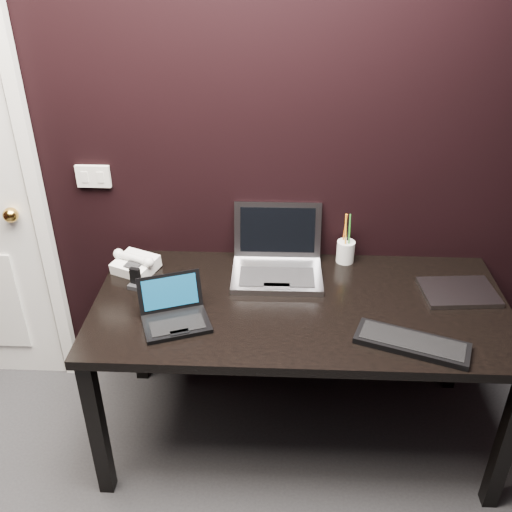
{
  "coord_description": "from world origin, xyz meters",
  "views": [
    {
      "loc": [
        0.2,
        -0.52,
        2.09
      ],
      "look_at": [
        0.12,
        1.35,
        0.99
      ],
      "focal_mm": 40.0,
      "sensor_mm": 36.0,
      "label": 1
    }
  ],
  "objects_px": {
    "desk_phone": "(135,264)",
    "pen_cup": "(346,251)",
    "desk": "(300,318)",
    "netbook": "(175,315)",
    "ext_keyboard": "(412,343)",
    "closed_laptop": "(459,292)",
    "silver_laptop": "(277,263)",
    "mobile_phone": "(135,280)"
  },
  "relations": [
    {
      "from": "silver_laptop",
      "to": "closed_laptop",
      "type": "bearing_deg",
      "value": -10.17
    },
    {
      "from": "netbook",
      "to": "desk_phone",
      "type": "distance_m",
      "value": 0.43
    },
    {
      "from": "mobile_phone",
      "to": "desk",
      "type": "bearing_deg",
      "value": -7.05
    },
    {
      "from": "desk",
      "to": "desk_phone",
      "type": "height_order",
      "value": "desk_phone"
    },
    {
      "from": "desk_phone",
      "to": "pen_cup",
      "type": "height_order",
      "value": "pen_cup"
    },
    {
      "from": "ext_keyboard",
      "to": "mobile_phone",
      "type": "relative_size",
      "value": 4.8
    },
    {
      "from": "desk",
      "to": "pen_cup",
      "type": "bearing_deg",
      "value": 58.53
    },
    {
      "from": "netbook",
      "to": "closed_laptop",
      "type": "xyz_separation_m",
      "value": [
        1.16,
        0.24,
        -0.02
      ]
    },
    {
      "from": "netbook",
      "to": "desk",
      "type": "bearing_deg",
      "value": 16.42
    },
    {
      "from": "silver_laptop",
      "to": "closed_laptop",
      "type": "height_order",
      "value": "silver_laptop"
    },
    {
      "from": "desk",
      "to": "ext_keyboard",
      "type": "bearing_deg",
      "value": -32.34
    },
    {
      "from": "ext_keyboard",
      "to": "desk_phone",
      "type": "distance_m",
      "value": 1.23
    },
    {
      "from": "silver_laptop",
      "to": "desk_phone",
      "type": "height_order",
      "value": "silver_laptop"
    },
    {
      "from": "desk",
      "to": "pen_cup",
      "type": "relative_size",
      "value": 7.08
    },
    {
      "from": "netbook",
      "to": "closed_laptop",
      "type": "distance_m",
      "value": 1.18
    },
    {
      "from": "desk_phone",
      "to": "pen_cup",
      "type": "distance_m",
      "value": 0.95
    },
    {
      "from": "closed_laptop",
      "to": "ext_keyboard",
      "type": "bearing_deg",
      "value": -126.7
    },
    {
      "from": "desk",
      "to": "desk_phone",
      "type": "bearing_deg",
      "value": 163.56
    },
    {
      "from": "netbook",
      "to": "desk_phone",
      "type": "bearing_deg",
      "value": 123.2
    },
    {
      "from": "netbook",
      "to": "mobile_phone",
      "type": "xyz_separation_m",
      "value": [
        -0.21,
        0.23,
        0.0
      ]
    },
    {
      "from": "mobile_phone",
      "to": "pen_cup",
      "type": "height_order",
      "value": "pen_cup"
    },
    {
      "from": "pen_cup",
      "to": "mobile_phone",
      "type": "bearing_deg",
      "value": -164.31
    },
    {
      "from": "mobile_phone",
      "to": "pen_cup",
      "type": "relative_size",
      "value": 0.38
    },
    {
      "from": "desk",
      "to": "closed_laptop",
      "type": "bearing_deg",
      "value": 8.1
    },
    {
      "from": "desk",
      "to": "desk_phone",
      "type": "distance_m",
      "value": 0.77
    },
    {
      "from": "closed_laptop",
      "to": "mobile_phone",
      "type": "xyz_separation_m",
      "value": [
        -1.36,
        -0.01,
        0.02
      ]
    },
    {
      "from": "closed_laptop",
      "to": "mobile_phone",
      "type": "height_order",
      "value": "mobile_phone"
    },
    {
      "from": "mobile_phone",
      "to": "desk_phone",
      "type": "bearing_deg",
      "value": 102.64
    },
    {
      "from": "desk",
      "to": "silver_laptop",
      "type": "bearing_deg",
      "value": 113.58
    },
    {
      "from": "ext_keyboard",
      "to": "closed_laptop",
      "type": "xyz_separation_m",
      "value": [
        0.26,
        0.35,
        -0.0
      ]
    },
    {
      "from": "ext_keyboard",
      "to": "mobile_phone",
      "type": "xyz_separation_m",
      "value": [
        -1.1,
        0.34,
        0.02
      ]
    },
    {
      "from": "silver_laptop",
      "to": "mobile_phone",
      "type": "distance_m",
      "value": 0.62
    },
    {
      "from": "closed_laptop",
      "to": "desk_phone",
      "type": "distance_m",
      "value": 1.4
    },
    {
      "from": "netbook",
      "to": "mobile_phone",
      "type": "height_order",
      "value": "netbook"
    },
    {
      "from": "pen_cup",
      "to": "desk",
      "type": "bearing_deg",
      "value": -121.47
    },
    {
      "from": "desk",
      "to": "netbook",
      "type": "height_order",
      "value": "netbook"
    },
    {
      "from": "netbook",
      "to": "pen_cup",
      "type": "distance_m",
      "value": 0.86
    },
    {
      "from": "desk",
      "to": "mobile_phone",
      "type": "relative_size",
      "value": 18.77
    },
    {
      "from": "closed_laptop",
      "to": "desk_phone",
      "type": "relative_size",
      "value": 1.45
    },
    {
      "from": "desk",
      "to": "mobile_phone",
      "type": "height_order",
      "value": "mobile_phone"
    },
    {
      "from": "desk_phone",
      "to": "closed_laptop",
      "type": "bearing_deg",
      "value": -4.98
    },
    {
      "from": "ext_keyboard",
      "to": "pen_cup",
      "type": "height_order",
      "value": "pen_cup"
    }
  ]
}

